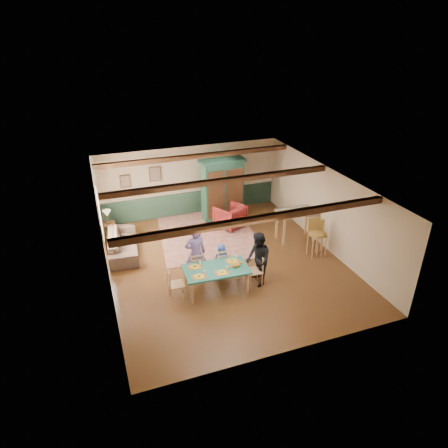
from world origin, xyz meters
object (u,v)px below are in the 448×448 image
object	(u,v)px
dining_table	(216,280)
dining_chair_far_right	(222,262)
cat	(236,265)
bar_stool_left	(316,238)
dining_chair_end_left	(176,284)
end_table	(109,230)
table_lamp	(107,217)
person_man	(196,253)
dining_chair_far_left	(197,266)
person_woman	(258,259)
armchair	(230,216)
counter_table	(296,226)
bar_stool_right	(320,238)
sofa	(123,243)
dining_chair_end_right	(254,270)
armoire	(222,190)
person_child	(222,260)

from	to	relation	value
dining_table	dining_chair_far_right	bearing A→B (deg)	58.01
cat	bar_stool_left	size ratio (longest dim) A/B	0.28
dining_chair_end_left	end_table	distance (m)	4.42
dining_table	table_lamp	world-z (taller)	table_lamp
dining_table	person_man	size ratio (longest dim) A/B	1.04
dining_chair_far_left	table_lamp	world-z (taller)	table_lamp
person_woman	armchair	world-z (taller)	person_woman
counter_table	bar_stool_right	bearing A→B (deg)	-76.02
sofa	dining_chair_end_right	bearing A→B (deg)	-127.43
dining_table	person_woman	xyz separation A→B (m)	(1.22, -0.06, 0.44)
dining_chair_far_right	person_woman	world-z (taller)	person_woman
armoire	armchair	xyz separation A→B (m)	(0.02, -0.79, -0.75)
sofa	table_lamp	world-z (taller)	table_lamp
person_woman	counter_table	xyz separation A→B (m)	(2.30, 1.96, -0.26)
dining_chair_far_left	table_lamp	xyz separation A→B (m)	(-2.14, 3.53, 0.33)
dining_chair_end_right	person_man	distance (m)	1.75
cat	table_lamp	world-z (taller)	table_lamp
dining_chair_far_right	dining_chair_end_right	distance (m)	1.02
dining_chair_far_right	counter_table	world-z (taller)	counter_table
dining_chair_end_left	sofa	bearing A→B (deg)	22.26
person_woman	person_child	distance (m)	1.18
dining_table	armchair	distance (m)	4.00
person_man	person_woman	world-z (taller)	person_man
cat	bar_stool_right	size ratio (longest dim) A/B	0.31
dining_chair_far_right	end_table	bearing A→B (deg)	-47.75
person_woman	cat	bearing A→B (deg)	-81.87
person_man	bar_stool_right	xyz separation A→B (m)	(4.15, -0.02, -0.28)
armchair	bar_stool_right	bearing A→B (deg)	97.66
dining_table	bar_stool_left	xyz separation A→B (m)	(3.58, 0.73, 0.27)
armoire	counter_table	world-z (taller)	armoire
end_table	counter_table	xyz separation A→B (m)	(6.02, -2.36, 0.27)
dining_chair_end_right	end_table	world-z (taller)	dining_chair_end_right
cat	counter_table	size ratio (longest dim) A/B	0.27
bar_stool_left	table_lamp	bearing A→B (deg)	151.75
dining_chair_end_right	armchair	xyz separation A→B (m)	(0.64, 3.65, -0.04)
dining_table	dining_chair_end_right	bearing A→B (deg)	-2.93
sofa	bar_stool_left	bearing A→B (deg)	-106.08
sofa	end_table	size ratio (longest dim) A/B	4.19
dining_chair_end_left	bar_stool_right	xyz separation A→B (m)	(4.92, 0.73, 0.10)
dining_chair_far_right	dining_chair_end_left	world-z (taller)	same
person_child	dining_chair_far_right	bearing A→B (deg)	90.00
armchair	dining_chair_end_right	bearing A→B (deg)	51.84
cat	table_lamp	bearing A→B (deg)	127.61
bar_stool_left	bar_stool_right	bearing A→B (deg)	15.81
cat	bar_stool_right	bearing A→B (deg)	18.47
armoire	end_table	world-z (taller)	armoire
dining_table	dining_chair_far_right	xyz separation A→B (m)	(0.43, 0.68, 0.10)
person_child	counter_table	bearing A→B (deg)	-156.97
end_table	bar_stool_left	world-z (taller)	bar_stool_left
dining_chair_end_left	table_lamp	world-z (taller)	table_lamp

